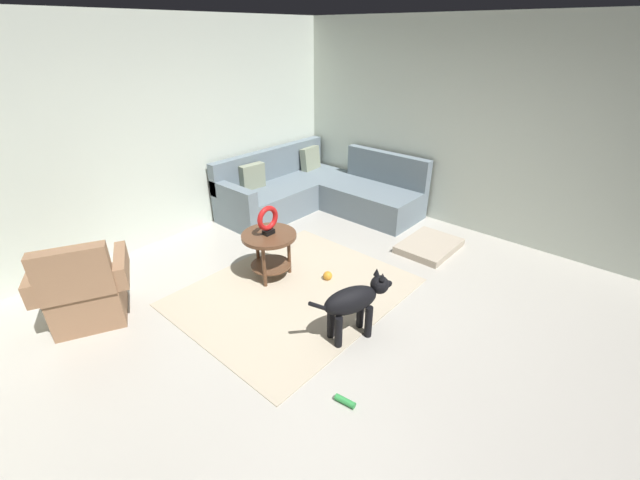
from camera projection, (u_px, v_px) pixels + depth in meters
name	position (u px, v px, depth m)	size (l,w,h in m)	color
ground_plane	(336.00, 331.00, 3.83)	(6.00, 6.00, 0.10)	#B7B2A8
wall_back	(152.00, 136.00, 4.90)	(6.00, 0.12, 2.70)	silver
wall_right	(484.00, 131.00, 5.13)	(0.12, 6.00, 2.70)	silver
area_rug	(295.00, 292.00, 4.31)	(2.30, 1.90, 0.01)	#BCAD93
sectional_couch	(317.00, 192.00, 6.18)	(2.20, 2.25, 0.88)	slate
armchair	(85.00, 292.00, 3.76)	(0.98, 0.89, 0.88)	#936B4C
side_table	(269.00, 244.00, 4.40)	(0.60, 0.60, 0.54)	brown
torus_sculpture	(268.00, 220.00, 4.27)	(0.28, 0.08, 0.33)	black
dog_bed_mat	(429.00, 246.00, 5.15)	(0.80, 0.60, 0.09)	#B2A38E
dog	(355.00, 301.00, 3.54)	(0.81, 0.39, 0.63)	black
dog_toy_ball	(328.00, 276.00, 4.51)	(0.10, 0.10, 0.10)	orange
dog_toy_rope	(345.00, 401.00, 3.02)	(0.05, 0.05, 0.16)	green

